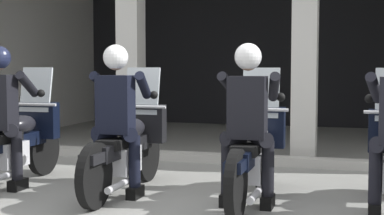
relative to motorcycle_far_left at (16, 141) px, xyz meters
The scene contains 9 objects.
ground_plane 3.44m from the motorcycle_far_left, 52.57° to the left, with size 80.00×80.00×0.00m, color gray.
station_building 5.81m from the motorcycle_far_left, 72.21° to the left, with size 9.11×5.32×3.54m.
kerb_strip 2.72m from the motorcycle_far_left, 50.85° to the left, with size 8.61×0.24×0.12m, color #B7B5AD.
motorcycle_far_left is the anchor object (origin of this frame).
police_officer_far_left 0.52m from the motorcycle_far_left, 90.26° to the right, with size 0.63×0.61×1.58m.
motorcycle_center_left 1.38m from the motorcycle_far_left, ahead, with size 0.62×2.04×1.35m.
police_officer_center_left 1.47m from the motorcycle_far_left, 10.93° to the right, with size 0.63×0.61×1.58m.
motorcycle_center_right 2.76m from the motorcycle_far_left, ahead, with size 0.62×2.04×1.35m.
police_officer_center_right 2.81m from the motorcycle_far_left, ahead, with size 0.63×0.61×1.58m.
Camera 1 is at (1.72, -5.40, 1.38)m, focal length 53.47 mm.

